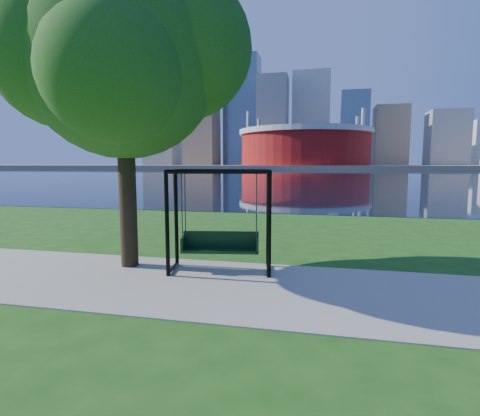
% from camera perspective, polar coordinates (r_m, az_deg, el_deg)
% --- Properties ---
extents(ground, '(900.00, 900.00, 0.00)m').
position_cam_1_polar(ground, '(8.96, -0.30, -10.98)').
color(ground, '#1E5114').
rests_on(ground, ground).
extents(path, '(120.00, 4.00, 0.03)m').
position_cam_1_polar(path, '(8.50, -1.07, -11.89)').
color(path, '#9E937F').
rests_on(path, ground).
extents(river, '(900.00, 180.00, 0.02)m').
position_cam_1_polar(river, '(110.38, 11.60, 5.15)').
color(river, black).
rests_on(river, ground).
extents(far_bank, '(900.00, 228.00, 2.00)m').
position_cam_1_polar(far_bank, '(314.34, 12.27, 6.23)').
color(far_bank, '#937F60').
rests_on(far_bank, ground).
extents(stadium, '(83.00, 83.00, 32.00)m').
position_cam_1_polar(stadium, '(243.89, 9.86, 9.31)').
color(stadium, maroon).
rests_on(stadium, far_bank).
extents(skyline, '(392.00, 66.00, 96.50)m').
position_cam_1_polar(skyline, '(329.45, 11.68, 12.34)').
color(skyline, gray).
rests_on(skyline, far_bank).
extents(swing, '(2.68, 1.51, 2.60)m').
position_cam_1_polar(swing, '(9.42, -3.05, -2.28)').
color(swing, black).
rests_on(swing, ground).
extents(park_tree, '(6.32, 5.71, 7.85)m').
position_cam_1_polar(park_tree, '(10.63, -17.54, 21.27)').
color(park_tree, black).
rests_on(park_tree, ground).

